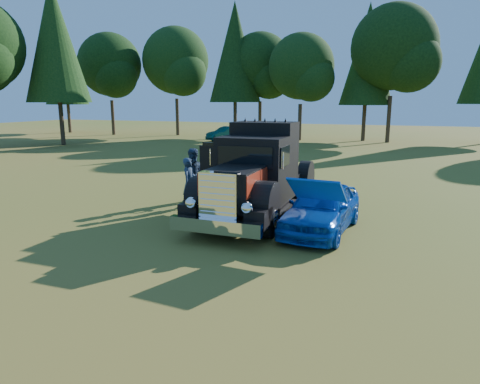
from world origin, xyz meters
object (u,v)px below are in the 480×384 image
(hotrod_coupe, at_px, (322,207))
(spectator_far, at_px, (195,176))
(diamond_t_truck, at_px, (256,177))
(spectator_near, at_px, (189,183))
(distant_teal_car, at_px, (227,134))

(hotrod_coupe, bearing_deg, spectator_far, 158.25)
(diamond_t_truck, relative_size, hotrod_coupe, 1.66)
(spectator_near, bearing_deg, spectator_far, 12.61)
(hotrod_coupe, xyz_separation_m, distant_teal_car, (-13.39, 25.59, -0.03))
(hotrod_coupe, distance_m, spectator_far, 5.40)
(diamond_t_truck, height_order, hotrod_coupe, diamond_t_truck)
(hotrod_coupe, bearing_deg, diamond_t_truck, 156.74)
(diamond_t_truck, distance_m, spectator_far, 2.90)
(spectator_near, distance_m, distant_teal_car, 25.88)
(diamond_t_truck, bearing_deg, spectator_far, 159.57)
(hotrod_coupe, relative_size, spectator_far, 2.16)
(hotrod_coupe, bearing_deg, spectator_near, 166.31)
(spectator_near, xyz_separation_m, spectator_far, (-0.19, 0.83, 0.12))
(diamond_t_truck, bearing_deg, hotrod_coupe, -23.26)
(diamond_t_truck, relative_size, spectator_near, 4.06)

